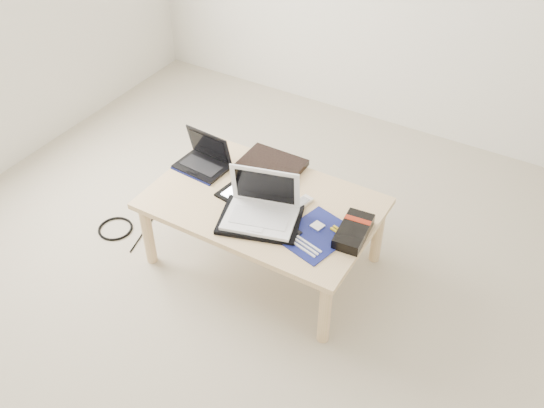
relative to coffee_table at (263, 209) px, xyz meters
The scene contains 13 objects.
ground 0.58m from the coffee_table, 62.86° to the right, with size 4.00×4.00×0.00m, color #BCB399.
coffee_table is the anchor object (origin of this frame).
book 0.27m from the coffee_table, 112.60° to the left, with size 0.32×0.27×0.03m.
netbook 0.43m from the coffee_table, 167.60° to the left, with size 0.27×0.21×0.19m.
tablet 0.10m from the coffee_table, behind, with size 0.28×0.23×0.01m.
remote 0.18m from the coffee_table, ahead, with size 0.10×0.24×0.02m.
neoprene_sleeve 0.16m from the coffee_table, 63.31° to the right, with size 0.37×0.27×0.02m, color black.
white_laptop 0.17m from the coffee_table, 60.38° to the right, with size 0.38×0.31×0.24m.
motherboard 0.35m from the coffee_table, 14.18° to the right, with size 0.32×0.37×0.01m.
gpu_box 0.49m from the coffee_table, ahead, with size 0.15×0.26×0.05m.
cable_coil 0.12m from the coffee_table, behind, with size 0.10×0.10×0.01m, color black.
floor_cable_coil 0.92m from the coffee_table, 165.27° to the right, with size 0.19×0.19×0.01m, color black.
floor_cable_trail 0.78m from the coffee_table, 169.32° to the right, with size 0.01×0.01×0.39m, color black.
Camera 1 is at (0.97, -1.50, 2.28)m, focal length 40.00 mm.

